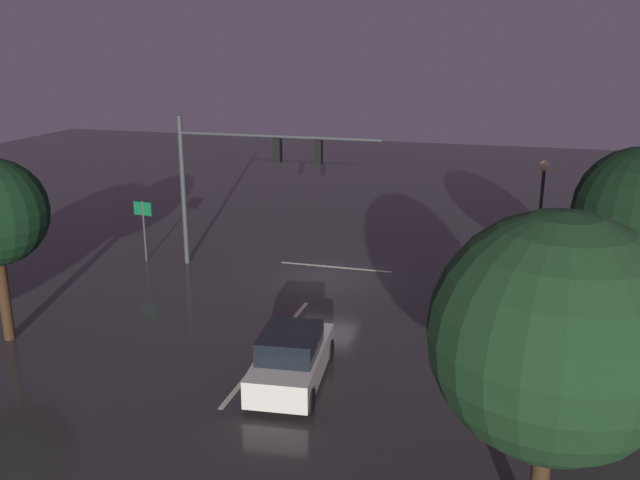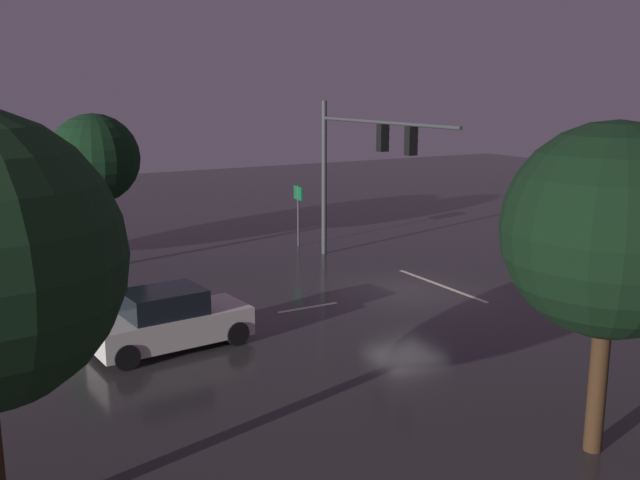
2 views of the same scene
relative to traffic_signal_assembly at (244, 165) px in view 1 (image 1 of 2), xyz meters
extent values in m
plane|color=#2D2B2B|center=(-3.70, 0.36, -4.58)|extent=(80.00, 80.00, 0.00)
cylinder|color=#383A3D|center=(2.89, 0.01, -1.30)|extent=(0.22, 0.22, 6.57)
cylinder|color=#383A3D|center=(-1.50, 0.01, 1.27)|extent=(8.76, 0.14, 0.14)
cube|color=black|center=(-1.50, 0.01, 0.70)|extent=(0.32, 0.36, 1.00)
sphere|color=black|center=(-1.50, -0.18, 1.02)|extent=(0.20, 0.20, 0.20)
sphere|color=black|center=(-1.50, -0.18, 0.70)|extent=(0.20, 0.20, 0.20)
sphere|color=#19F24C|center=(-1.50, -0.18, 0.38)|extent=(0.20, 0.20, 0.20)
cube|color=black|center=(-3.25, 0.01, 0.70)|extent=(0.32, 0.36, 1.00)
sphere|color=black|center=(-3.25, -0.18, 1.02)|extent=(0.20, 0.20, 0.20)
sphere|color=black|center=(-3.25, -0.18, 0.70)|extent=(0.20, 0.20, 0.20)
sphere|color=#19F24C|center=(-3.25, -0.18, 0.38)|extent=(0.20, 0.20, 0.20)
cube|color=beige|center=(-3.70, 4.36, -4.58)|extent=(0.16, 2.20, 0.01)
cube|color=beige|center=(-3.70, 10.36, -4.58)|extent=(0.16, 2.20, 0.01)
cube|color=beige|center=(-3.70, -1.19, -4.58)|extent=(5.00, 0.16, 0.01)
cube|color=silver|center=(-5.11, 9.43, -3.96)|extent=(2.20, 4.45, 0.80)
cube|color=black|center=(-5.13, 9.63, -3.22)|extent=(1.79, 2.24, 0.68)
cylinder|color=black|center=(-4.12, 7.92, -4.24)|extent=(0.28, 0.70, 0.68)
cylinder|color=black|center=(-5.79, 7.76, -4.24)|extent=(0.28, 0.70, 0.68)
cylinder|color=black|center=(-4.43, 11.10, -4.24)|extent=(0.28, 0.70, 0.68)
cylinder|color=black|center=(-6.10, 10.94, -4.24)|extent=(0.28, 0.70, 0.68)
sphere|color=#F9EFC6|center=(-4.26, 7.38, -3.91)|extent=(0.20, 0.20, 0.20)
sphere|color=#F9EFC6|center=(-5.55, 7.26, -3.91)|extent=(0.20, 0.20, 0.20)
cylinder|color=black|center=(-12.17, -2.77, -2.34)|extent=(0.14, 0.14, 4.48)
sphere|color=#F9D88C|center=(-12.17, -2.77, 0.08)|extent=(0.44, 0.44, 0.44)
cylinder|color=#383A3D|center=(4.78, 0.28, -3.18)|extent=(0.09, 0.09, 2.80)
cube|color=#0F6033|center=(4.78, 0.28, -2.13)|extent=(0.90, 0.14, 0.60)
cylinder|color=#382314|center=(-14.84, 3.89, -3.10)|extent=(0.36, 0.36, 2.96)
sphere|color=black|center=(-14.84, 3.89, -0.08)|extent=(4.11, 4.11, 4.11)
sphere|color=#163319|center=(-11.88, 14.56, -0.04)|extent=(4.68, 4.68, 4.68)
cylinder|color=#382314|center=(4.99, 9.09, -3.04)|extent=(0.36, 0.36, 3.09)
camera|label=1|loc=(-10.89, 26.96, 5.22)|focal=38.95mm
camera|label=2|loc=(-23.71, 15.11, 2.54)|focal=40.37mm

